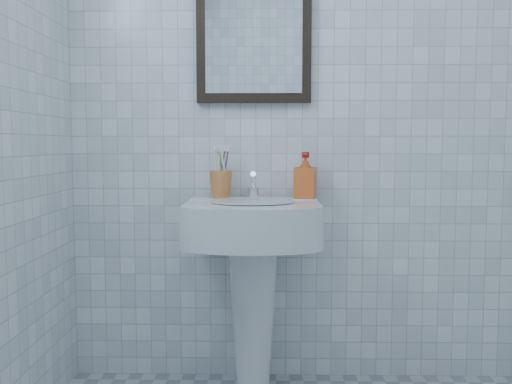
{
  "coord_description": "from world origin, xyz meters",
  "views": [
    {
      "loc": [
        -0.23,
        -1.34,
        1.06
      ],
      "look_at": [
        -0.27,
        0.86,
        0.87
      ],
      "focal_mm": 40.0,
      "sensor_mm": 36.0,
      "label": 1
    }
  ],
  "objects": [
    {
      "name": "toothbrush_cup",
      "position": [
        -0.42,
        1.1,
        0.89
      ],
      "size": [
        0.12,
        0.12,
        0.12
      ],
      "primitive_type": null,
      "rotation": [
        0.0,
        0.0,
        0.31
      ],
      "color": "#CE7236",
      "rests_on": "washbasin"
    },
    {
      "name": "wall_mirror",
      "position": [
        -0.28,
        1.18,
        1.55
      ],
      "size": [
        0.5,
        0.04,
        0.62
      ],
      "color": "black",
      "rests_on": "wall_back"
    },
    {
      "name": "faucet",
      "position": [
        -0.28,
        1.08,
        0.87
      ],
      "size": [
        0.05,
        0.1,
        0.12
      ],
      "color": "white",
      "rests_on": "washbasin"
    },
    {
      "name": "wall_back",
      "position": [
        0.0,
        1.2,
        1.25
      ],
      "size": [
        2.2,
        0.02,
        2.5
      ],
      "primitive_type": "cube",
      "color": "white",
      "rests_on": "ground"
    },
    {
      "name": "soap_dispenser",
      "position": [
        -0.06,
        1.11,
        0.92
      ],
      "size": [
        0.11,
        0.11,
        0.2
      ],
      "primitive_type": "imported",
      "rotation": [
        0.0,
        0.0,
        -0.23
      ],
      "color": "red",
      "rests_on": "washbasin"
    },
    {
      "name": "washbasin",
      "position": [
        -0.28,
        0.99,
        0.56
      ],
      "size": [
        0.54,
        0.4,
        0.83
      ],
      "color": "white",
      "rests_on": "ground"
    }
  ]
}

